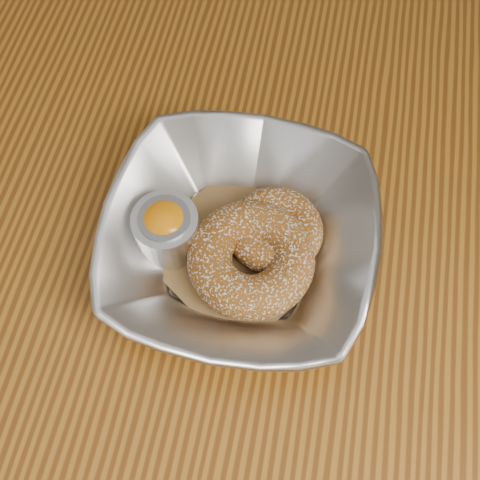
% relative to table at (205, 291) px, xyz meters
% --- Properties ---
extents(ground_plane, '(4.00, 4.00, 0.00)m').
position_rel_table_xyz_m(ground_plane, '(0.00, 0.00, -0.65)').
color(ground_plane, '#565659').
rests_on(ground_plane, ground).
extents(table, '(1.20, 0.80, 0.75)m').
position_rel_table_xyz_m(table, '(0.00, 0.00, 0.00)').
color(table, brown).
rests_on(table, ground_plane).
extents(serving_bowl, '(0.24, 0.24, 0.06)m').
position_rel_table_xyz_m(serving_bowl, '(0.04, 0.01, 0.13)').
color(serving_bowl, silver).
rests_on(serving_bowl, table).
extents(parchment, '(0.20, 0.20, 0.00)m').
position_rel_table_xyz_m(parchment, '(0.04, 0.01, 0.11)').
color(parchment, brown).
rests_on(parchment, table).
extents(donut_back, '(0.09, 0.09, 0.03)m').
position_rel_table_xyz_m(donut_back, '(0.07, 0.03, 0.12)').
color(donut_back, brown).
rests_on(donut_back, parchment).
extents(donut_front, '(0.13, 0.13, 0.04)m').
position_rel_table_xyz_m(donut_front, '(0.05, -0.01, 0.13)').
color(donut_front, brown).
rests_on(donut_front, parchment).
extents(ramekin, '(0.06, 0.06, 0.06)m').
position_rel_table_xyz_m(ramekin, '(-0.03, 0.00, 0.13)').
color(ramekin, silver).
rests_on(ramekin, table).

